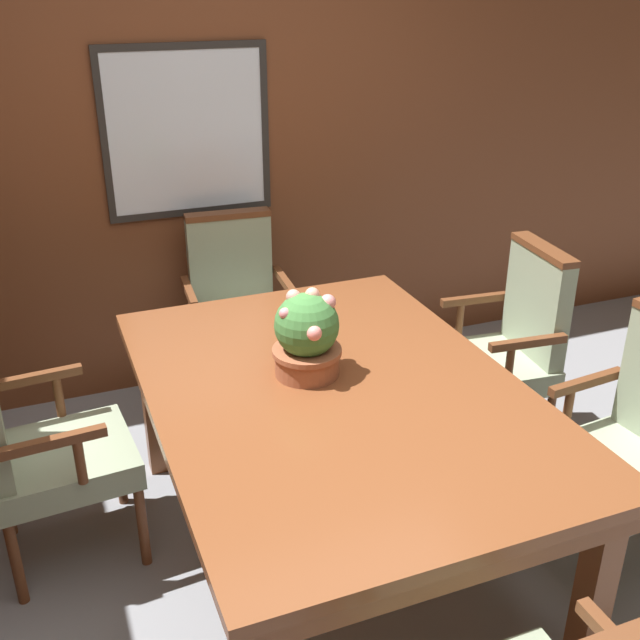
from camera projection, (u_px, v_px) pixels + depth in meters
name	position (u px, v px, depth m)	size (l,w,h in m)	color
ground_plane	(320.00, 597.00, 2.78)	(14.00, 14.00, 0.00)	gray
wall_back	(187.00, 162.00, 3.83)	(7.20, 0.08, 2.45)	brown
dining_table	(335.00, 408.00, 2.71)	(1.29, 1.85, 0.76)	brown
chair_right_far	(506.00, 344.00, 3.48)	(0.56, 0.56, 1.00)	brown
chair_right_near	(639.00, 439.00, 2.77)	(0.56, 0.56, 1.00)	brown
chair_head_far	(237.00, 306.00, 3.88)	(0.55, 0.55, 1.00)	brown
chair_left_far	(36.00, 441.00, 2.76)	(0.55, 0.55, 1.00)	brown
potted_plant	(307.00, 336.00, 2.70)	(0.26, 0.26, 0.33)	#9E5638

